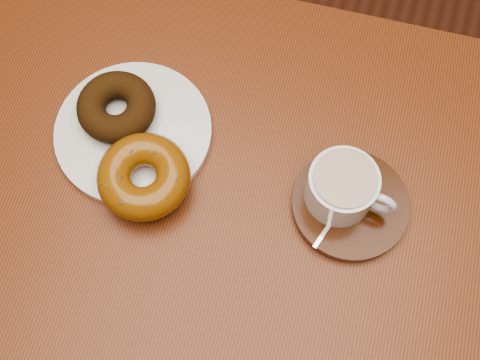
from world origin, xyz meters
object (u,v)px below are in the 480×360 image
(cafe_table, at_px, (228,211))
(coffee_cup, at_px, (343,187))
(donut_plate, at_px, (133,132))
(saucer, at_px, (350,205))

(cafe_table, bearing_deg, coffee_cup, 4.17)
(donut_plate, distance_m, coffee_cup, 0.31)
(cafe_table, distance_m, donut_plate, 0.21)
(cafe_table, distance_m, saucer, 0.22)
(donut_plate, bearing_deg, saucer, -2.12)
(cafe_table, height_order, donut_plate, donut_plate)
(cafe_table, relative_size, donut_plate, 4.06)
(cafe_table, xyz_separation_m, donut_plate, (-0.15, 0.03, 0.14))
(donut_plate, distance_m, saucer, 0.32)
(cafe_table, xyz_separation_m, saucer, (0.17, 0.02, 0.14))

